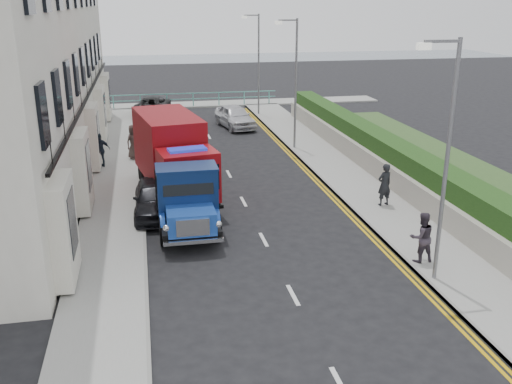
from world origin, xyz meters
name	(u,v)px	position (x,y,z in m)	size (l,w,h in m)	color
ground	(277,265)	(0.00, 0.00, 0.00)	(120.00, 120.00, 0.00)	black
pavement_west	(117,186)	(-5.20, 9.00, 0.06)	(2.40, 38.00, 0.12)	gray
pavement_east	(341,173)	(5.30, 9.00, 0.06)	(2.60, 38.00, 0.12)	gray
promenade	(192,105)	(0.00, 29.00, 0.06)	(30.00, 2.50, 0.12)	gray
sea_plane	(171,64)	(0.00, 60.00, 0.00)	(120.00, 120.00, 0.00)	slate
terrace_west	(11,17)	(-9.47, 13.00, 7.17)	(6.31, 30.20, 14.25)	white
garden_east	(380,154)	(7.21, 9.00, 0.90)	(1.45, 28.00, 1.75)	#B2AD9E
seafront_railing	(193,100)	(0.00, 28.20, 0.58)	(13.00, 0.08, 1.11)	#59B2A5
lamp_near	(444,151)	(4.18, -2.00, 4.00)	(1.23, 0.18, 7.00)	slate
lamp_mid	(294,77)	(4.18, 14.00, 4.00)	(1.23, 0.18, 7.00)	slate
lamp_far	(257,59)	(4.18, 24.00, 4.00)	(1.23, 0.18, 7.00)	slate
bedford_lorry	(187,203)	(-2.51, 3.15, 1.14)	(2.16, 5.28, 2.48)	black
red_lorry	(172,154)	(-2.74, 7.47, 1.78)	(3.22, 6.67, 3.35)	black
parked_car_front	(155,198)	(-3.60, 5.21, 0.68)	(1.59, 3.96, 1.35)	black
parked_car_mid	(175,169)	(-2.60, 8.78, 0.75)	(1.59, 4.57, 1.51)	#59A4BF
parked_car_rear	(167,133)	(-2.60, 16.18, 0.76)	(2.12, 5.22, 1.51)	#B7B7BC
seafront_car_left	(153,105)	(-3.14, 25.93, 0.66)	(2.21, 4.79, 1.33)	black
seafront_car_right	(235,116)	(1.97, 20.27, 0.73)	(1.72, 4.28, 1.46)	silver
pedestrian_east_near	(384,184)	(5.36, 4.21, 0.98)	(0.62, 0.41, 1.71)	black
pedestrian_east_far	(422,237)	(4.40, -0.86, 0.93)	(0.79, 0.61, 1.62)	#3A323D
pedestrian_west_near	(100,150)	(-6.00, 12.05, 0.96)	(0.99, 0.41, 1.68)	#1C2633
pedestrian_west_far	(134,142)	(-4.40, 13.33, 1.01)	(0.87, 0.56, 1.77)	#463732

